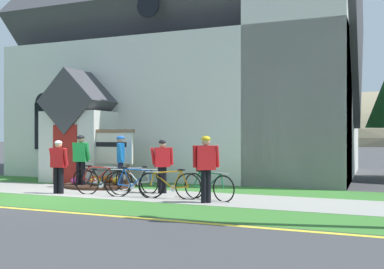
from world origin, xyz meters
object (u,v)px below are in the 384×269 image
bicycle_yellow (137,180)px  cyclist_in_yellow_jersey (162,162)px  church_sign (107,148)px  cyclist_in_green_jersey (59,163)px  bicycle_black (135,183)px  bicycle_red (97,179)px  cyclist_in_blue_jersey (121,157)px  cyclist_in_orange_jersey (81,157)px  bicycle_silver (208,186)px  cyclist_in_red_jersey (206,163)px  bicycle_white (170,185)px  bicycle_green (104,182)px

bicycle_yellow → cyclist_in_yellow_jersey: bearing=-0.3°
church_sign → cyclist_in_green_jersey: bearing=-92.0°
bicycle_black → cyclist_in_yellow_jersey: cyclist_in_yellow_jersey is taller
bicycle_red → cyclist_in_blue_jersey: bearing=61.9°
cyclist_in_orange_jersey → cyclist_in_green_jersey: bearing=-78.6°
cyclist_in_green_jersey → cyclist_in_blue_jersey: size_ratio=0.92×
bicycle_yellow → cyclist_in_blue_jersey: bearing=146.2°
bicycle_silver → cyclist_in_blue_jersey: size_ratio=0.96×
bicycle_red → cyclist_in_red_jersey: (4.07, -1.18, 0.65)m
church_sign → bicycle_white: church_sign is taller
bicycle_black → cyclist_in_green_jersey: cyclist_in_green_jersey is taller
bicycle_yellow → cyclist_in_orange_jersey: (-2.23, 0.27, 0.65)m
bicycle_red → cyclist_in_blue_jersey: 1.06m
bicycle_yellow → cyclist_in_red_jersey: (2.73, -1.29, 0.64)m
bicycle_green → cyclist_in_green_jersey: size_ratio=1.07×
church_sign → bicycle_yellow: bearing=-33.4°
bicycle_yellow → cyclist_in_green_jersey: size_ratio=1.11×
bicycle_white → cyclist_in_green_jersey: bearing=-175.7°
bicycle_red → cyclist_in_green_jersey: bearing=-118.0°
cyclist_in_red_jersey → bicycle_green: bearing=173.4°
bicycle_white → cyclist_in_orange_jersey: (-3.80, 1.24, 0.64)m
bicycle_white → cyclist_in_green_jersey: (-3.50, -0.26, 0.53)m
cyclist_in_yellow_jersey → cyclist_in_orange_jersey: 3.12m
bicycle_yellow → bicycle_white: bearing=-31.9°
cyclist_in_yellow_jersey → bicycle_red: bearing=-177.3°
church_sign → bicycle_red: size_ratio=1.32×
cyclist_in_red_jersey → cyclist_in_green_jersey: bearing=179.4°
church_sign → bicycle_green: bearing=-59.2°
bicycle_yellow → cyclist_in_green_jersey: (-1.93, -1.23, 0.54)m
church_sign → bicycle_silver: (4.44, -1.94, -0.91)m
cyclist_in_green_jersey → cyclist_in_yellow_jersey: bearing=23.7°
bicycle_white → bicycle_yellow: bicycle_white is taller
cyclist_in_blue_jersey → bicycle_black: bearing=-48.6°
church_sign → cyclist_in_blue_jersey: (0.91, -0.59, -0.27)m
cyclist_in_orange_jersey → bicycle_red: bearing=-22.6°
bicycle_red → cyclist_in_red_jersey: bearing=-16.1°
bicycle_black → cyclist_in_red_jersey: cyclist_in_red_jersey is taller
bicycle_white → cyclist_in_yellow_jersey: size_ratio=1.12×
cyclist_in_orange_jersey → cyclist_in_green_jersey: cyclist_in_orange_jersey is taller
cyclist_in_green_jersey → cyclist_in_red_jersey: size_ratio=0.92×
cyclist_in_orange_jersey → cyclist_in_red_jersey: cyclist_in_orange_jersey is taller
bicycle_silver → bicycle_green: bearing=-176.8°
church_sign → cyclist_in_red_jersey: church_sign is taller
bicycle_silver → bicycle_black: bearing=-172.5°
bicycle_white → cyclist_in_yellow_jersey: (-0.69, 0.97, 0.54)m
bicycle_silver → cyclist_in_red_jersey: (0.14, -0.56, 0.65)m
bicycle_red → cyclist_in_orange_jersey: cyclist_in_orange_jersey is taller
bicycle_black → bicycle_silver: bearing=7.5°
cyclist_in_yellow_jersey → cyclist_in_blue_jersey: size_ratio=0.93×
bicycle_black → bicycle_white: bearing=1.4°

